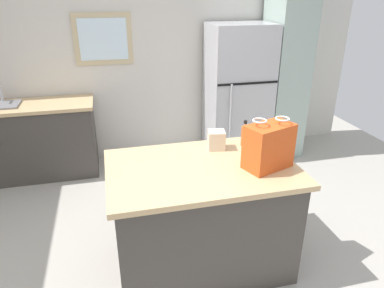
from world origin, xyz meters
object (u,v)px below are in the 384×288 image
Objects in this scene: refrigerator at (238,93)px; kitchen_island at (201,216)px; bottle at (245,134)px; tall_cabinet at (285,71)px; shopping_bag at (269,146)px; small_box at (216,140)px.

kitchen_island is at bearing -117.62° from refrigerator.
bottle is at bearing -108.87° from refrigerator.
kitchen_island is 0.62× the size of tall_cabinet.
tall_cabinet is at bearing 53.85° from bottle.
refrigerator is at bearing -179.98° from tall_cabinet.
tall_cabinet is (0.63, 0.00, 0.25)m from refrigerator.
shopping_bag reaches higher than bottle.
tall_cabinet is (1.63, 1.91, 0.67)m from kitchen_island.
shopping_bag is (-0.54, -2.03, 0.19)m from refrigerator.
kitchen_island is 0.62m from small_box.
refrigerator is 4.44× the size of shopping_bag.
refrigerator is 0.68m from tall_cabinet.
small_box is 0.25m from bottle.
kitchen_island is at bearing -147.54° from bottle.
tall_cabinet reaches higher than refrigerator.
bottle is (0.44, 0.28, 0.54)m from kitchen_island.
refrigerator is at bearing 63.88° from small_box.
refrigerator reaches higher than shopping_bag.
bottle is (-1.19, -1.62, -0.13)m from tall_cabinet.
kitchen_island is 2.19m from refrigerator.
tall_cabinet is at bearing 48.73° from small_box.
kitchen_island is at bearing -130.52° from tall_cabinet.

